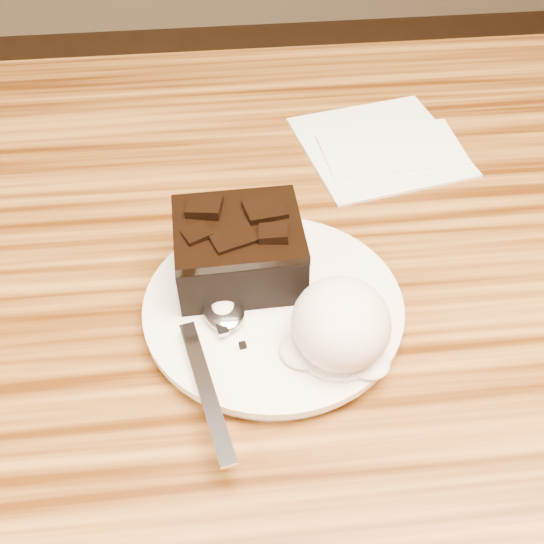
{
  "coord_description": "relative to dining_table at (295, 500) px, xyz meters",
  "views": [
    {
      "loc": [
        -0.07,
        -0.38,
        1.16
      ],
      "look_at": [
        -0.03,
        -0.02,
        0.79
      ],
      "focal_mm": 45.54,
      "sensor_mm": 36.0,
      "label": 1
    }
  ],
  "objects": [
    {
      "name": "crumb_c",
      "position": [
        0.01,
        -0.06,
        0.39
      ],
      "size": [
        0.01,
        0.01,
        0.0
      ],
      "primitive_type": "cube",
      "rotation": [
        0.0,
        0.0,
        0.69
      ],
      "color": "black",
      "rests_on": "plate"
    },
    {
      "name": "melt_puddle",
      "position": [
        0.01,
        -0.07,
        0.39
      ],
      "size": [
        0.07,
        0.07,
        0.0
      ],
      "primitive_type": "cylinder",
      "color": "white",
      "rests_on": "plate"
    },
    {
      "name": "ice_cream_scoop",
      "position": [
        0.01,
        -0.07,
        0.42
      ],
      "size": [
        0.07,
        0.07,
        0.06
      ],
      "primitive_type": "ellipsoid",
      "color": "silver",
      "rests_on": "plate"
    },
    {
      "name": "dining_table",
      "position": [
        0.0,
        0.0,
        0.0
      ],
      "size": [
        1.2,
        0.8,
        0.75
      ],
      "primitive_type": null,
      "color": "#381A05",
      "rests_on": "floor"
    },
    {
      "name": "plate",
      "position": [
        -0.03,
        -0.03,
        0.38
      ],
      "size": [
        0.2,
        0.2,
        0.02
      ],
      "primitive_type": "cylinder",
      "color": "white",
      "rests_on": "dining_table"
    },
    {
      "name": "spoon",
      "position": [
        -0.07,
        -0.04,
        0.4
      ],
      "size": [
        0.07,
        0.18,
        0.01
      ],
      "primitive_type": null,
      "rotation": [
        0.0,
        0.0,
        0.21
      ],
      "color": "silver",
      "rests_on": "plate"
    },
    {
      "name": "brownie",
      "position": [
        -0.05,
        0.01,
        0.41
      ],
      "size": [
        0.1,
        0.09,
        0.04
      ],
      "primitive_type": "cube",
      "rotation": [
        0.0,
        0.0,
        0.03
      ],
      "color": "black",
      "rests_on": "plate"
    },
    {
      "name": "napkin",
      "position": [
        0.1,
        0.18,
        0.38
      ],
      "size": [
        0.18,
        0.18,
        0.01
      ],
      "primitive_type": "cube",
      "rotation": [
        0.0,
        0.0,
        0.2
      ],
      "color": "white",
      "rests_on": "dining_table"
    },
    {
      "name": "crumb_b",
      "position": [
        -0.02,
        -0.02,
        0.39
      ],
      "size": [
        0.01,
        0.01,
        0.0
      ],
      "primitive_type": "cube",
      "rotation": [
        0.0,
        0.0,
        1.22
      ],
      "color": "black",
      "rests_on": "plate"
    },
    {
      "name": "crumb_a",
      "position": [
        -0.05,
        -0.02,
        0.39
      ],
      "size": [
        0.01,
        0.01,
        0.0
      ],
      "primitive_type": "cube",
      "rotation": [
        0.0,
        0.0,
        0.5
      ],
      "color": "black",
      "rests_on": "plate"
    },
    {
      "name": "crumb_d",
      "position": [
        -0.06,
        -0.07,
        0.39
      ],
      "size": [
        0.01,
        0.01,
        0.0
      ],
      "primitive_type": "cube",
      "rotation": [
        0.0,
        0.0,
        0.18
      ],
      "color": "black",
      "rests_on": "plate"
    }
  ]
}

